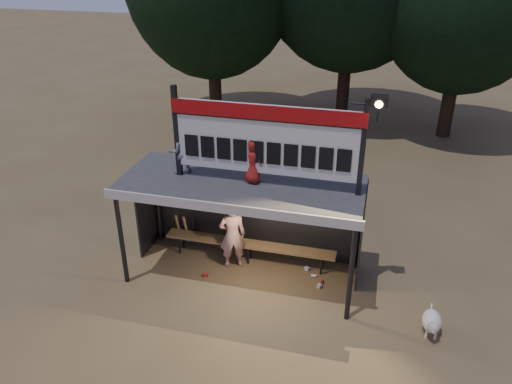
% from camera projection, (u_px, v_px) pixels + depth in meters
% --- Properties ---
extents(ground, '(80.00, 80.00, 0.00)m').
position_uv_depth(ground, '(243.00, 274.00, 11.25)').
color(ground, brown).
rests_on(ground, ground).
extents(player, '(0.70, 0.59, 1.64)m').
position_uv_depth(player, '(232.00, 235.00, 11.16)').
color(player, silver).
rests_on(player, ground).
extents(child_a, '(0.60, 0.60, 0.99)m').
position_uv_depth(child_a, '(179.00, 151.00, 10.35)').
color(child_a, slate).
rests_on(child_a, dugout_shelter).
extents(child_b, '(0.54, 0.47, 0.94)m').
position_uv_depth(child_b, '(253.00, 161.00, 9.95)').
color(child_b, '#A11B18').
rests_on(child_b, dugout_shelter).
extents(dugout_shelter, '(5.10, 2.08, 2.32)m').
position_uv_depth(dugout_shelter, '(245.00, 196.00, 10.62)').
color(dugout_shelter, '#38383A').
rests_on(dugout_shelter, ground).
extents(scoreboard_assembly, '(4.10, 0.27, 1.99)m').
position_uv_depth(scoreboard_assembly, '(269.00, 138.00, 9.61)').
color(scoreboard_assembly, black).
rests_on(scoreboard_assembly, dugout_shelter).
extents(bench, '(4.00, 0.35, 0.48)m').
position_uv_depth(bench, '(249.00, 245.00, 11.52)').
color(bench, olive).
rests_on(bench, ground).
extents(dog, '(0.36, 0.81, 0.49)m').
position_uv_depth(dog, '(432.00, 322.00, 9.42)').
color(dog, white).
rests_on(dog, ground).
extents(bats, '(0.48, 0.33, 0.84)m').
position_uv_depth(bats, '(186.00, 230.00, 12.13)').
color(bats, olive).
rests_on(bats, ground).
extents(litter, '(2.63, 1.01, 0.08)m').
position_uv_depth(litter, '(281.00, 273.00, 11.20)').
color(litter, '#B2251E').
rests_on(litter, ground).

